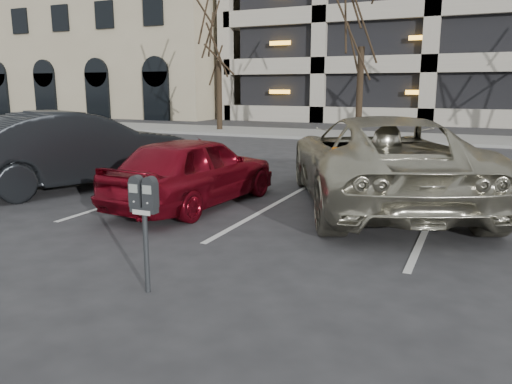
{
  "coord_description": "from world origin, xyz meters",
  "views": [
    {
      "loc": [
        2.09,
        -6.15,
        2.18
      ],
      "look_at": [
        0.02,
        -1.59,
        1.12
      ],
      "focal_mm": 35.0,
      "sensor_mm": 36.0,
      "label": 1
    }
  ],
  "objects_px": {
    "car_red": "(194,170)",
    "tree_a": "(218,16)",
    "suv_silver": "(379,160)",
    "car_dark": "(76,149)",
    "parking_meter": "(144,206)"
  },
  "relations": [
    {
      "from": "parking_meter",
      "to": "car_red",
      "type": "xyz_separation_m",
      "value": [
        -1.67,
        3.72,
        -0.29
      ]
    },
    {
      "from": "suv_silver",
      "to": "parking_meter",
      "type": "bearing_deg",
      "value": 50.59
    },
    {
      "from": "parking_meter",
      "to": "suv_silver",
      "type": "relative_size",
      "value": 0.19
    },
    {
      "from": "suv_silver",
      "to": "car_dark",
      "type": "height_order",
      "value": "suv_silver"
    },
    {
      "from": "suv_silver",
      "to": "car_dark",
      "type": "bearing_deg",
      "value": -14.46
    },
    {
      "from": "tree_a",
      "to": "parking_meter",
      "type": "height_order",
      "value": "tree_a"
    },
    {
      "from": "car_red",
      "to": "car_dark",
      "type": "bearing_deg",
      "value": -2.54
    },
    {
      "from": "car_red",
      "to": "tree_a",
      "type": "bearing_deg",
      "value": -58.15
    },
    {
      "from": "tree_a",
      "to": "suv_silver",
      "type": "relative_size",
      "value": 1.15
    },
    {
      "from": "car_dark",
      "to": "tree_a",
      "type": "bearing_deg",
      "value": -51.04
    },
    {
      "from": "car_red",
      "to": "suv_silver",
      "type": "bearing_deg",
      "value": -148.85
    },
    {
      "from": "tree_a",
      "to": "car_red",
      "type": "xyz_separation_m",
      "value": [
        7.25,
        -14.29,
        -4.86
      ]
    },
    {
      "from": "parking_meter",
      "to": "suv_silver",
      "type": "height_order",
      "value": "suv_silver"
    },
    {
      "from": "tree_a",
      "to": "car_red",
      "type": "relative_size",
      "value": 1.96
    },
    {
      "from": "parking_meter",
      "to": "car_dark",
      "type": "bearing_deg",
      "value": 138.95
    }
  ]
}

